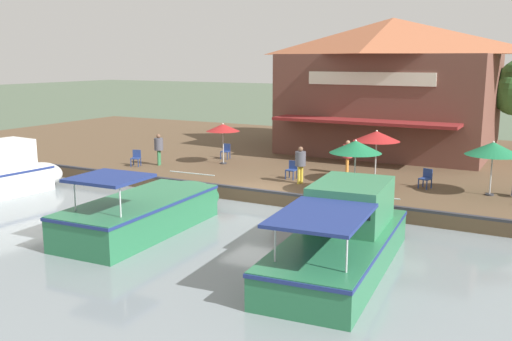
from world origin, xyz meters
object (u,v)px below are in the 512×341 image
(cafe_chair_back_row_seat, at_px, (226,150))
(motorboat_nearest_quay, at_px, (152,209))
(waterfront_restaurant, at_px, (390,85))
(patio_umbrella_far_corner, at_px, (493,149))
(tree_behind_restaurant, at_px, (318,76))
(person_mid_patio, at_px, (300,160))
(motorboat_outer_channel, at_px, (347,234))
(cafe_chair_facing_river, at_px, (292,169))
(patio_umbrella_mid_patio_right, at_px, (377,136))
(mooring_post, at_px, (375,194))
(cafe_chair_under_first_umbrella, at_px, (136,157))
(person_near_entrance, at_px, (159,146))
(patio_umbrella_near_quay_edge, at_px, (356,147))
(patio_umbrella_by_entrance, at_px, (223,128))
(cafe_chair_mid_patio, at_px, (426,177))
(person_at_quay_edge, at_px, (348,153))

(cafe_chair_back_row_seat, bearing_deg, motorboat_nearest_quay, 18.28)
(waterfront_restaurant, bearing_deg, patio_umbrella_far_corner, 36.71)
(cafe_chair_back_row_seat, bearing_deg, tree_behind_restaurant, 175.56)
(person_mid_patio, xyz_separation_m, motorboat_outer_channel, (7.19, 4.80, -0.76))
(waterfront_restaurant, bearing_deg, cafe_chair_facing_river, -9.36)
(waterfront_restaurant, xyz_separation_m, patio_umbrella_mid_patio_right, (9.49, 2.10, -1.87))
(mooring_post, bearing_deg, person_mid_patio, -116.54)
(cafe_chair_under_first_umbrella, xyz_separation_m, cafe_chair_back_row_seat, (-4.18, 2.99, 0.00))
(mooring_post, bearing_deg, waterfront_restaurant, -166.29)
(cafe_chair_facing_river, relative_size, tree_behind_restaurant, 0.13)
(person_near_entrance, bearing_deg, patio_umbrella_far_corner, 93.93)
(motorboat_nearest_quay, bearing_deg, cafe_chair_facing_river, 166.58)
(patio_umbrella_near_quay_edge, height_order, tree_behind_restaurant, tree_behind_restaurant)
(patio_umbrella_mid_patio_right, distance_m, motorboat_outer_channel, 9.10)
(cafe_chair_under_first_umbrella, bearing_deg, tree_behind_restaurant, 165.99)
(cafe_chair_facing_river, height_order, tree_behind_restaurant, tree_behind_restaurant)
(patio_umbrella_far_corner, distance_m, tree_behind_restaurant, 19.23)
(waterfront_restaurant, relative_size, tree_behind_restaurant, 1.93)
(patio_umbrella_near_quay_edge, xyz_separation_m, patio_umbrella_mid_patio_right, (-2.53, 0.11, 0.15))
(waterfront_restaurant, distance_m, motorboat_nearest_quay, 19.03)
(patio_umbrella_by_entrance, height_order, mooring_post, patio_umbrella_by_entrance)
(person_near_entrance, height_order, motorboat_nearest_quay, motorboat_nearest_quay)
(waterfront_restaurant, distance_m, patio_umbrella_mid_patio_right, 9.89)
(cafe_chair_back_row_seat, xyz_separation_m, person_near_entrance, (3.39, -2.09, 0.57))
(patio_umbrella_far_corner, distance_m, patio_umbrella_mid_patio_right, 4.85)
(waterfront_restaurant, relative_size, patio_umbrella_far_corner, 5.39)
(person_mid_patio, bearing_deg, motorboat_outer_channel, 33.72)
(patio_umbrella_far_corner, relative_size, cafe_chair_mid_patio, 2.68)
(patio_umbrella_far_corner, height_order, patio_umbrella_near_quay_edge, patio_umbrella_near_quay_edge)
(cafe_chair_facing_river, xyz_separation_m, tree_behind_restaurant, (-14.53, -4.74, 3.90))
(cafe_chair_under_first_umbrella, bearing_deg, patio_umbrella_by_entrance, 126.78)
(patio_umbrella_far_corner, bearing_deg, cafe_chair_facing_river, -83.88)
(motorboat_outer_channel, bearing_deg, cafe_chair_back_row_seat, -134.90)
(patio_umbrella_far_corner, xyz_separation_m, cafe_chair_back_row_seat, (-2.26, -14.26, -1.49))
(cafe_chair_mid_patio, height_order, person_mid_patio, person_mid_patio)
(cafe_chair_mid_patio, xyz_separation_m, motorboat_outer_channel, (8.97, -0.43, -0.17))
(cafe_chair_back_row_seat, relative_size, motorboat_nearest_quay, 0.11)
(cafe_chair_facing_river, distance_m, motorboat_nearest_quay, 8.26)
(person_mid_patio, xyz_separation_m, mooring_post, (2.05, 4.10, -0.66))
(patio_umbrella_near_quay_edge, height_order, motorboat_nearest_quay, patio_umbrella_near_quay_edge)
(cafe_chair_under_first_umbrella, xyz_separation_m, motorboat_outer_channel, (6.98, 14.19, -0.17))
(patio_umbrella_near_quay_edge, relative_size, cafe_chair_under_first_umbrella, 2.75)
(waterfront_restaurant, height_order, cafe_chair_back_row_seat, waterfront_restaurant)
(waterfront_restaurant, relative_size, patio_umbrella_mid_patio_right, 5.00)
(cafe_chair_facing_river, relative_size, motorboat_nearest_quay, 0.11)
(waterfront_restaurant, height_order, mooring_post, waterfront_restaurant)
(person_at_quay_edge, height_order, tree_behind_restaurant, tree_behind_restaurant)
(cafe_chair_mid_patio, relative_size, cafe_chair_back_row_seat, 1.00)
(person_at_quay_edge, bearing_deg, waterfront_restaurant, -178.51)
(patio_umbrella_near_quay_edge, bearing_deg, patio_umbrella_by_entrance, -112.45)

